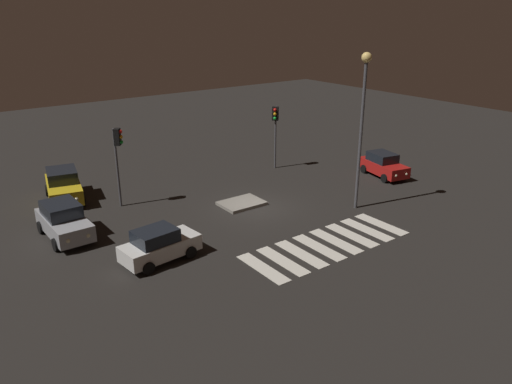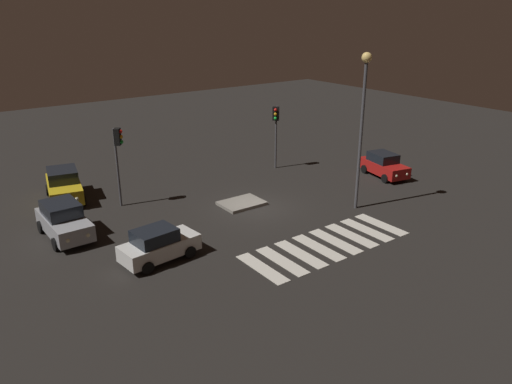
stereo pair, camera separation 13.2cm
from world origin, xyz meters
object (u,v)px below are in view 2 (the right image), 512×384
(traffic_light_west, at_px, (118,148))
(car_yellow, at_px, (64,185))
(traffic_island, at_px, (242,203))
(traffic_light_north, at_px, (276,122))
(car_silver, at_px, (64,220))
(street_lamp, at_px, (363,108))
(car_white, at_px, (159,245))
(car_red, at_px, (384,165))

(traffic_light_west, bearing_deg, car_yellow, 168.05)
(traffic_island, bearing_deg, traffic_light_north, 36.11)
(car_silver, height_order, street_lamp, street_lamp)
(car_yellow, relative_size, street_lamp, 0.52)
(car_silver, xyz_separation_m, street_lamp, (14.84, -6.13, 5.01))
(car_white, distance_m, traffic_light_north, 15.41)
(car_white, height_order, traffic_light_north, traffic_light_north)
(car_white, relative_size, traffic_light_north, 0.84)
(traffic_light_west, bearing_deg, traffic_island, 3.98)
(car_white, height_order, car_red, car_red)
(traffic_island, distance_m, car_yellow, 10.84)
(car_yellow, relative_size, car_silver, 1.10)
(traffic_light_north, relative_size, street_lamp, 0.51)
(traffic_light_west, bearing_deg, street_lamp, 1.27)
(traffic_island, bearing_deg, car_red, -7.39)
(traffic_island, relative_size, street_lamp, 0.29)
(car_yellow, distance_m, car_white, 10.52)
(traffic_light_north, bearing_deg, car_yellow, -53.85)
(car_yellow, distance_m, car_silver, 5.50)
(street_lamp, bearing_deg, traffic_island, 139.43)
(car_red, height_order, street_lamp, street_lamp)
(car_yellow, distance_m, car_red, 20.96)
(traffic_island, bearing_deg, street_lamp, -40.57)
(car_red, distance_m, traffic_light_west, 17.78)
(traffic_island, distance_m, traffic_light_north, 8.17)
(car_yellow, xyz_separation_m, car_white, (1.18, -10.45, -0.14))
(car_white, distance_m, car_red, 18.10)
(traffic_island, relative_size, car_silver, 0.60)
(car_yellow, bearing_deg, car_red, 78.05)
(car_silver, bearing_deg, street_lamp, 66.63)
(traffic_island, xyz_separation_m, car_white, (-7.01, -3.40, 0.70))
(car_silver, bearing_deg, car_red, 80.30)
(car_silver, height_order, traffic_light_north, traffic_light_north)
(car_red, xyz_separation_m, street_lamp, (-5.89, -2.93, 5.10))
(car_white, height_order, car_silver, car_silver)
(traffic_light_north, bearing_deg, traffic_light_west, -41.43)
(car_red, bearing_deg, car_yellow, -102.10)
(traffic_island, height_order, car_yellow, car_yellow)
(traffic_island, height_order, traffic_light_north, traffic_light_north)
(traffic_light_north, bearing_deg, car_white, -12.38)
(traffic_light_west, height_order, street_lamp, street_lamp)
(car_silver, xyz_separation_m, traffic_light_west, (4.03, 2.24, 2.65))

